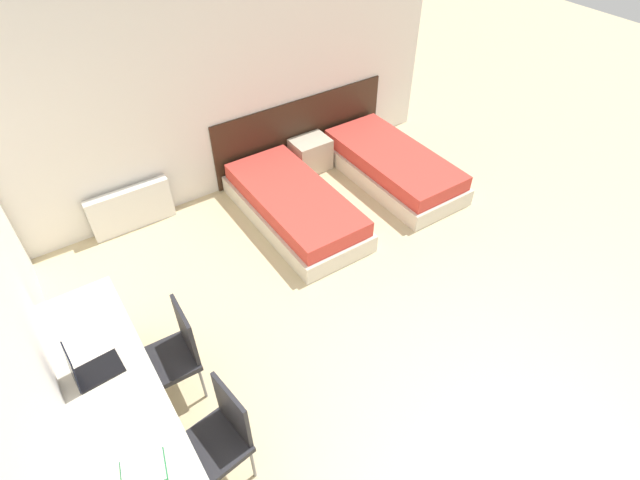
% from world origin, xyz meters
% --- Properties ---
extents(ground_plane, '(20.00, 20.00, 0.00)m').
position_xyz_m(ground_plane, '(0.00, 0.00, 0.00)').
color(ground_plane, beige).
extents(wall_back, '(5.90, 0.05, 2.70)m').
position_xyz_m(wall_back, '(0.00, 4.46, 1.35)').
color(wall_back, white).
rests_on(wall_back, ground_plane).
extents(wall_left, '(0.05, 5.44, 2.70)m').
position_xyz_m(wall_left, '(-2.47, 2.22, 1.35)').
color(wall_left, white).
rests_on(wall_left, ground_plane).
extents(headboard_panel, '(2.50, 0.03, 0.90)m').
position_xyz_m(headboard_panel, '(1.04, 4.42, 0.45)').
color(headboard_panel, '#382316').
rests_on(headboard_panel, ground_plane).
extents(bed_near_window, '(0.92, 1.95, 0.40)m').
position_xyz_m(bed_near_window, '(0.30, 3.41, 0.20)').
color(bed_near_window, beige).
rests_on(bed_near_window, ground_plane).
extents(bed_near_door, '(0.92, 1.95, 0.40)m').
position_xyz_m(bed_near_door, '(1.78, 3.41, 0.20)').
color(bed_near_door, beige).
rests_on(bed_near_door, ground_plane).
extents(nightstand, '(0.48, 0.37, 0.43)m').
position_xyz_m(nightstand, '(1.04, 4.21, 0.22)').
color(nightstand, beige).
rests_on(nightstand, ground_plane).
extents(radiator, '(0.93, 0.12, 0.52)m').
position_xyz_m(radiator, '(-1.30, 4.34, 0.26)').
color(radiator, silver).
rests_on(radiator, ground_plane).
extents(desk, '(0.60, 2.58, 0.73)m').
position_xyz_m(desk, '(-2.15, 1.62, 0.59)').
color(desk, beige).
rests_on(desk, ground_plane).
extents(chair_near_laptop, '(0.44, 0.44, 0.93)m').
position_xyz_m(chair_near_laptop, '(-1.66, 2.04, 0.51)').
color(chair_near_laptop, '#232328').
rests_on(chair_near_laptop, ground_plane).
extents(chair_near_notebook, '(0.48, 0.48, 0.93)m').
position_xyz_m(chair_near_notebook, '(-1.66, 1.21, 0.51)').
color(chair_near_notebook, '#232328').
rests_on(chair_near_notebook, ground_plane).
extents(laptop, '(0.33, 0.25, 0.33)m').
position_xyz_m(laptop, '(-2.24, 2.00, 0.79)').
color(laptop, black).
rests_on(laptop, desk).
extents(open_notebook, '(0.31, 0.27, 0.02)m').
position_xyz_m(open_notebook, '(-2.16, 1.15, 0.73)').
color(open_notebook, '#236B3D').
rests_on(open_notebook, desk).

